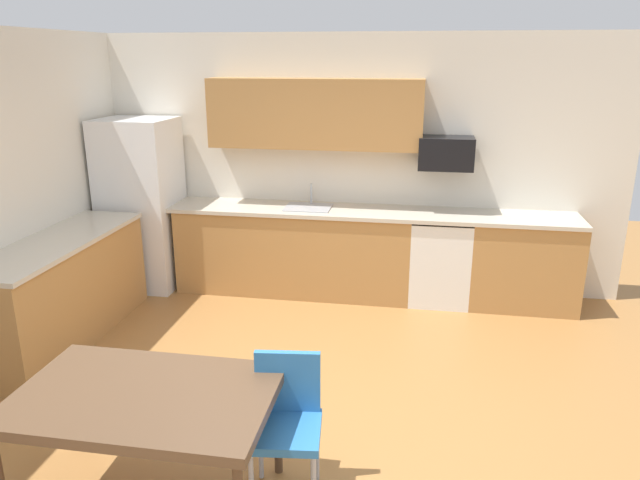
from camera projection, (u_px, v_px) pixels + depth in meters
The scene contains 15 objects.
ground_plane at pixel (297, 412), 4.32m from camera, with size 12.00×12.00×0.00m, color #9E6B38.
wall_back at pixel (346, 164), 6.42m from camera, with size 5.80×0.10×2.70m, color silver.
cabinet_run_back at pixel (294, 251), 6.43m from camera, with size 2.49×0.60×0.90m, color #AD7A42.
cabinet_run_back_right at pixel (523, 264), 6.05m from camera, with size 1.06×0.60×0.90m, color #AD7A42.
cabinet_run_left at pixel (62, 293), 5.31m from camera, with size 0.60×2.00×0.90m, color #AD7A42.
countertop_back at pixel (341, 211), 6.21m from camera, with size 4.80×0.64×0.04m, color beige.
countertop_left at pixel (55, 242), 5.17m from camera, with size 0.64×2.00×0.04m, color beige.
upper_cabinets_back at pixel (315, 114), 6.09m from camera, with size 2.20×0.34×0.70m, color #AD7A42.
refrigerator at pixel (142, 204), 6.49m from camera, with size 0.76×0.70×1.84m, color white.
oven_range at pixel (440, 259), 6.18m from camera, with size 0.60×0.60×0.91m.
microwave at pixel (446, 153), 5.96m from camera, with size 0.54×0.36×0.32m, color black.
sink_basin at pixel (308, 213), 6.28m from camera, with size 0.48×0.40×0.14m, color #A5A8AD.
sink_faucet at pixel (311, 195), 6.40m from camera, with size 0.02×0.02×0.24m, color #B2B5BA.
dining_table at pixel (145, 402), 3.25m from camera, with size 1.40×0.90×0.73m.
chair_near_table at pixel (286, 416), 3.40m from camera, with size 0.44×0.44×0.85m.
Camera 1 is at (0.80, -3.67, 2.47)m, focal length 33.51 mm.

